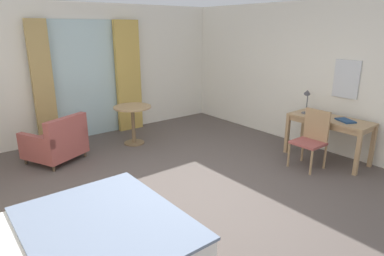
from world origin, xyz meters
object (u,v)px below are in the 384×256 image
at_px(writing_desk, 330,123).
at_px(desk_lamp, 307,98).
at_px(armchair_by_window, 57,143).
at_px(desk_chair, 312,137).
at_px(closed_book, 345,121).
at_px(round_cafe_table, 133,116).

relative_size(writing_desk, desk_lamp, 3.15).
relative_size(writing_desk, armchair_by_window, 1.26).
xyz_separation_m(desk_chair, closed_book, (0.49, -0.26, 0.24)).
distance_m(writing_desk, closed_book, 0.28).
bearing_deg(desk_chair, armchair_by_window, 138.70).
bearing_deg(armchair_by_window, round_cafe_table, -0.45).
height_order(writing_desk, desk_chair, desk_chair).
bearing_deg(writing_desk, desk_lamp, 83.75).
height_order(closed_book, armchair_by_window, armchair_by_window).
relative_size(writing_desk, desk_chair, 1.42).
height_order(writing_desk, closed_book, closed_book).
bearing_deg(writing_desk, closed_book, -89.46).
bearing_deg(round_cafe_table, desk_lamp, -45.01).
bearing_deg(desk_lamp, desk_chair, -137.55).
distance_m(desk_chair, closed_book, 0.61).
bearing_deg(desk_lamp, writing_desk, -96.25).
bearing_deg(writing_desk, round_cafe_table, 128.54).
bearing_deg(writing_desk, armchair_by_window, 142.72).
bearing_deg(desk_chair, writing_desk, -0.52).
relative_size(writing_desk, round_cafe_table, 1.78).
height_order(desk_chair, round_cafe_table, desk_chair).
relative_size(desk_chair, armchair_by_window, 0.89).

